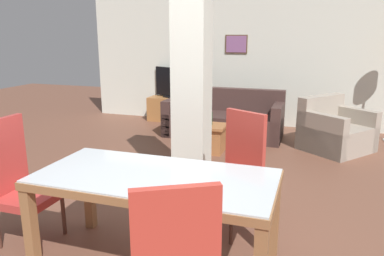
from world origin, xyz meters
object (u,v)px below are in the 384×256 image
object	(u,v)px
dining_chair_far_right	(237,170)
bottle	(210,118)
tv_screen	(172,83)
dining_table	(156,194)
tv_stand	(173,109)
armchair	(335,132)
coffee_table	(208,138)
sofa	(224,120)
dining_chair_head_left	(18,180)

from	to	relation	value
dining_chair_far_right	bottle	size ratio (longest dim) A/B	3.90
bottle	tv_screen	xyz separation A→B (m)	(-1.32, 1.82, 0.26)
tv_screen	dining_table	bearing A→B (deg)	134.75
dining_chair_far_right	tv_stand	world-z (taller)	dining_chair_far_right
dining_table	tv_screen	bearing A→B (deg)	109.75
armchair	coffee_table	xyz separation A→B (m)	(-1.87, -0.73, -0.06)
sofa	dining_chair_head_left	bearing A→B (deg)	77.82
dining_chair_far_right	coffee_table	distance (m)	2.36
tv_stand	tv_screen	world-z (taller)	tv_screen
dining_chair_far_right	armchair	size ratio (longest dim) A/B	0.87
dining_table	sofa	world-z (taller)	sofa
dining_chair_far_right	sofa	bearing A→B (deg)	-46.24
coffee_table	bottle	size ratio (longest dim) A/B	1.96
dining_chair_far_right	bottle	world-z (taller)	dining_chair_far_right
dining_table	tv_stand	bearing A→B (deg)	109.75
dining_chair_far_right	dining_chair_head_left	bearing A→B (deg)	53.91
tv_screen	armchair	bearing A→B (deg)	-174.12
dining_table	bottle	xyz separation A→B (m)	(-0.41, 3.00, -0.07)
coffee_table	dining_table	bearing A→B (deg)	-81.74
dining_table	dining_chair_far_right	world-z (taller)	dining_chair_far_right
dining_chair_far_right	dining_chair_head_left	distance (m)	1.94
bottle	sofa	bearing A→B (deg)	91.15
dining_table	sofa	xyz separation A→B (m)	(-0.43, 4.01, -0.33)
dining_table	armchair	distance (m)	4.01
bottle	tv_screen	bearing A→B (deg)	126.00
armchair	sofa	bearing A→B (deg)	-60.17
bottle	tv_screen	world-z (taller)	tv_screen
tv_stand	armchair	bearing A→B (deg)	-19.12
sofa	coffee_table	distance (m)	1.01
sofa	coffee_table	bearing A→B (deg)	89.66
dining_chair_head_left	coffee_table	size ratio (longest dim) A/B	1.99
sofa	coffee_table	size ratio (longest dim) A/B	3.72
tv_stand	tv_screen	bearing A→B (deg)	0.00
coffee_table	tv_screen	distance (m)	2.31
armchair	tv_screen	world-z (taller)	tv_screen
tv_stand	bottle	bearing A→B (deg)	-54.00
bottle	dining_table	bearing A→B (deg)	-82.24
armchair	coffee_table	distance (m)	2.00
coffee_table	dining_chair_far_right	bearing A→B (deg)	-67.70
dining_chair_head_left	dining_table	bearing A→B (deg)	90.00
dining_chair_head_left	tv_stand	distance (m)	4.85
dining_chair_head_left	coffee_table	world-z (taller)	dining_chair_head_left
dining_chair_head_left	armchair	size ratio (longest dim) A/B	0.87
armchair	tv_stand	bearing A→B (deg)	-70.68
armchair	bottle	xyz separation A→B (m)	(-1.84, -0.72, 0.25)
dining_chair_head_left	bottle	distance (m)	3.13
dining_table	sofa	distance (m)	4.04
dining_chair_far_right	sofa	distance (m)	3.30
dining_chair_head_left	tv_stand	size ratio (longest dim) A/B	1.08
dining_chair_head_left	tv_stand	bearing A→B (deg)	-174.82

